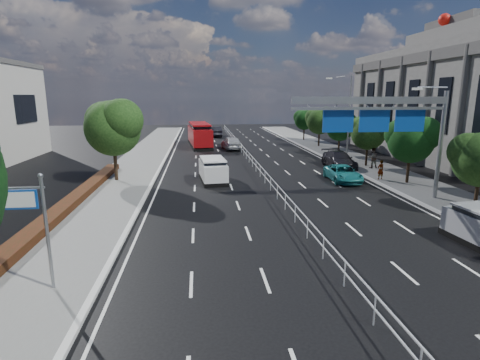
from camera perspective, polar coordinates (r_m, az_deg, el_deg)
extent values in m
plane|color=black|center=(15.50, 14.41, -14.03)|extent=(160.00, 160.00, 0.00)
cube|color=slate|center=(15.89, -29.97, -14.44)|extent=(5.00, 140.00, 0.14)
cube|color=silver|center=(15.07, -20.94, -15.01)|extent=(0.25, 140.00, 0.15)
cube|color=silver|center=(36.25, 2.06, 3.37)|extent=(0.05, 85.00, 0.05)
cube|color=silver|center=(36.33, 2.05, 2.67)|extent=(0.05, 85.00, 0.05)
cube|color=black|center=(20.71, -29.21, -7.30)|extent=(1.00, 36.00, 0.44)
cylinder|color=gray|center=(14.75, -27.26, -7.63)|extent=(0.12, 0.12, 4.20)
sphere|color=gray|center=(14.20, -28.13, 0.56)|extent=(0.18, 0.18, 0.18)
cylinder|color=gray|center=(14.49, -29.99, -1.05)|extent=(1.30, 0.07, 0.07)
cube|color=#0D3C95|center=(14.70, -30.89, -2.58)|extent=(1.35, 0.06, 0.68)
cube|color=white|center=(14.73, -30.83, -2.55)|extent=(1.20, 0.01, 0.54)
cube|color=white|center=(14.67, -30.94, -2.62)|extent=(1.20, 0.01, 0.54)
cylinder|color=gray|center=(28.00, 28.21, 4.49)|extent=(0.28, 0.28, 7.20)
cube|color=gray|center=(25.31, 19.36, 11.39)|extent=(10.20, 0.25, 0.45)
cube|color=gray|center=(25.32, 19.27, 10.26)|extent=(10.20, 0.18, 0.18)
cylinder|color=gray|center=(27.26, 27.28, 12.45)|extent=(2.00, 0.10, 0.10)
cube|color=silver|center=(26.73, 25.42, 12.43)|extent=(0.60, 0.25, 0.15)
cube|color=#0D3C95|center=(26.82, 24.45, 8.22)|extent=(2.00, 0.08, 1.40)
cube|color=white|center=(26.86, 24.40, 8.23)|extent=(1.80, 0.02, 1.20)
cube|color=#0D3C95|center=(25.69, 19.78, 8.46)|extent=(2.00, 0.08, 1.40)
cube|color=white|center=(25.74, 19.74, 8.47)|extent=(1.80, 0.02, 1.20)
cube|color=#0D3C95|center=(24.74, 14.72, 8.65)|extent=(2.00, 0.08, 1.40)
cube|color=white|center=(24.79, 14.68, 8.66)|extent=(1.80, 0.02, 1.20)
cylinder|color=gray|center=(42.12, 16.27, 8.97)|extent=(0.16, 0.16, 9.00)
cylinder|color=gray|center=(41.66, 15.06, 14.93)|extent=(0.10, 2.40, 0.10)
cube|color=silver|center=(41.24, 13.44, 14.84)|extent=(0.60, 0.25, 0.15)
cube|color=#4C4947|center=(41.46, 27.17, 16.52)|extent=(0.40, 36.00, 1.00)
sphere|color=#B2140C|center=(42.35, 28.72, 20.65)|extent=(1.10, 1.10, 1.10)
cylinder|color=black|center=(32.06, -18.47, 2.85)|extent=(0.28, 0.28, 3.50)
sphere|color=black|center=(31.75, -18.80, 7.46)|extent=(4.40, 4.40, 4.40)
sphere|color=black|center=(30.87, -17.54, 8.72)|extent=(3.30, 3.30, 3.30)
sphere|color=black|center=(32.52, -19.96, 8.48)|extent=(3.08, 3.08, 3.08)
cylinder|color=black|center=(26.37, 32.38, -1.51)|extent=(0.21, 0.21, 2.60)
sphere|color=black|center=(26.00, 31.38, 3.71)|extent=(2.24, 2.24, 2.24)
cylinder|color=black|center=(32.38, 24.26, 1.84)|extent=(0.22, 0.22, 2.80)
sphere|color=black|center=(32.10, 24.60, 5.48)|extent=(3.50, 3.50, 3.50)
sphere|color=black|center=(31.97, 26.25, 6.31)|extent=(2.62, 2.62, 2.62)
sphere|color=black|center=(32.20, 23.26, 6.42)|extent=(2.45, 2.45, 2.45)
cylinder|color=black|center=(38.94, 18.75, 3.87)|extent=(0.22, 0.22, 2.70)
sphere|color=black|center=(38.71, 18.96, 6.80)|extent=(3.30, 3.30, 3.30)
sphere|color=black|center=(38.51, 20.22, 7.48)|extent=(2.48, 2.48, 2.47)
sphere|color=black|center=(38.88, 17.92, 7.53)|extent=(2.31, 2.31, 2.31)
cylinder|color=black|center=(45.79, 14.83, 5.32)|extent=(0.21, 0.21, 2.65)
sphere|color=black|center=(45.59, 14.97, 7.76)|extent=(3.20, 3.20, 3.20)
sphere|color=black|center=(45.34, 15.99, 8.35)|extent=(2.40, 2.40, 2.40)
sphere|color=black|center=(45.81, 14.13, 8.36)|extent=(2.24, 2.24, 2.24)
cylinder|color=black|center=(52.80, 11.94, 6.50)|extent=(0.23, 0.23, 2.85)
sphere|color=black|center=(52.62, 12.05, 8.79)|extent=(3.60, 3.60, 3.60)
sphere|color=black|center=(52.31, 13.02, 9.34)|extent=(2.70, 2.70, 2.70)
sphere|color=black|center=(52.92, 11.23, 9.34)|extent=(2.52, 2.52, 2.52)
cylinder|color=black|center=(59.95, 9.72, 7.18)|extent=(0.21, 0.21, 2.60)
sphere|color=black|center=(59.80, 9.79, 9.02)|extent=(3.10, 3.10, 3.10)
sphere|color=black|center=(59.50, 10.51, 9.47)|extent=(2.32, 2.33, 2.32)
sphere|color=black|center=(60.08, 9.18, 9.45)|extent=(2.17, 2.17, 2.17)
cube|color=black|center=(30.80, -4.13, 0.08)|extent=(2.33, 4.62, 0.32)
cube|color=white|center=(30.64, -4.16, 1.48)|extent=(2.29, 4.53, 1.32)
cube|color=black|center=(30.52, -4.18, 2.70)|extent=(2.02, 3.29, 0.58)
cube|color=white|center=(30.47, -4.18, 3.24)|extent=(2.12, 3.56, 0.12)
cylinder|color=black|center=(29.27, -5.30, -0.27)|extent=(0.34, 0.68, 0.66)
cylinder|color=black|center=(29.48, -2.24, -0.13)|extent=(0.34, 0.68, 0.66)
cylinder|color=black|center=(32.08, -5.88, 0.86)|extent=(0.34, 0.68, 0.66)
cylinder|color=black|center=(32.27, -3.08, 0.98)|extent=(0.34, 0.68, 0.66)
cube|color=black|center=(52.85, -6.16, 5.33)|extent=(3.53, 10.90, 0.32)
cube|color=maroon|center=(52.69, -6.19, 6.81)|extent=(3.46, 10.69, 2.18)
cube|color=black|center=(52.59, -6.22, 7.99)|extent=(2.99, 7.74, 0.96)
cube|color=maroon|center=(52.56, -6.23, 8.51)|extent=(3.15, 8.38, 0.19)
cylinder|color=black|center=(49.31, -6.99, 4.98)|extent=(0.34, 0.68, 0.66)
cylinder|color=black|center=(49.52, -4.56, 5.07)|extent=(0.34, 0.68, 0.66)
cylinder|color=black|center=(56.17, -7.58, 5.90)|extent=(0.34, 0.68, 0.66)
cylinder|color=black|center=(56.36, -5.43, 5.97)|extent=(0.34, 0.68, 0.66)
imported|color=#A8AAAF|center=(49.32, -1.34, 5.69)|extent=(2.68, 5.28, 1.72)
imported|color=black|center=(65.36, -3.74, 7.39)|extent=(2.08, 5.29, 1.72)
cylinder|color=black|center=(21.39, 29.57, -6.91)|extent=(0.30, 0.62, 0.60)
cylinder|color=black|center=(22.36, 32.48, -6.45)|extent=(0.30, 0.62, 0.60)
imported|color=#197073|center=(31.83, 15.42, 0.97)|extent=(2.30, 4.74, 1.30)
imported|color=black|center=(37.66, 14.84, 2.99)|extent=(2.32, 5.52, 1.59)
imported|color=gray|center=(32.84, 20.63, 1.47)|extent=(0.65, 0.50, 1.60)
imported|color=gray|center=(37.75, 19.56, 3.19)|extent=(0.99, 0.79, 1.94)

